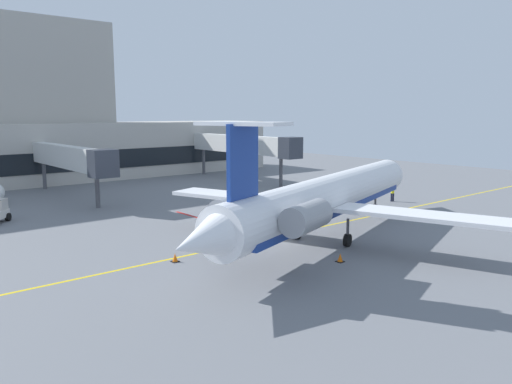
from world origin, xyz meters
The scene contains 9 objects.
ground centered at (0.00, 0.00, -0.05)m, with size 120.00×120.00×0.11m.
terminal_building centered at (-6.81, 46.20, 8.23)m, with size 70.79×11.52×21.82m.
jet_bridge_west centered at (-5.23, 29.08, 4.47)m, with size 2.40×20.35×5.84m.
jet_bridge_east centered at (18.31, 28.50, 4.95)m, with size 2.40×21.49×6.33m.
regional_jet centered at (2.43, -0.75, 3.23)m, with size 33.29×24.43×8.80m.
marshaller centered at (20.05, 5.76, 0.95)m, with size 0.72×0.57×1.89m.
safety_cone_alpha centered at (-8.88, 1.73, 0.25)m, with size 0.47×0.47×0.55m.
safety_cone_bravo centered at (-0.96, -4.97, 0.25)m, with size 0.47×0.47×0.55m.
safety_cone_charlie centered at (9.02, 6.55, 0.25)m, with size 0.47×0.47×0.55m.
Camera 1 is at (-24.50, -24.70, 9.24)m, focal length 35.03 mm.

